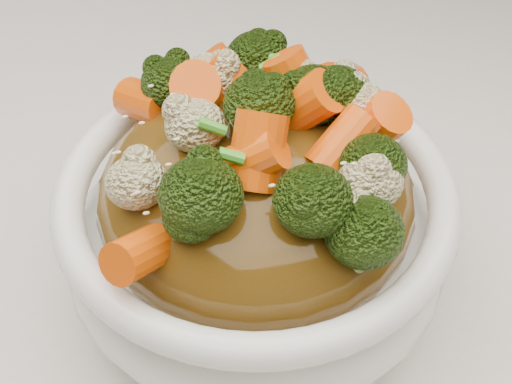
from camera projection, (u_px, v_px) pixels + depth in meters
name	position (u px, v px, depth m)	size (l,w,h in m)	color
tablecloth	(161.00, 291.00, 0.47)	(1.20, 0.80, 0.04)	silver
bowl	(256.00, 232.00, 0.42)	(0.22, 0.22, 0.09)	white
sauce_base	(256.00, 196.00, 0.40)	(0.18, 0.18, 0.10)	#51340D
carrots	(256.00, 105.00, 0.35)	(0.18, 0.18, 0.05)	#E95307
broccoli	(256.00, 107.00, 0.35)	(0.18, 0.18, 0.05)	black
cauliflower	(256.00, 110.00, 0.35)	(0.18, 0.18, 0.04)	beige
scallions	(256.00, 104.00, 0.35)	(0.13, 0.13, 0.02)	#3C9823
sesame_seeds	(256.00, 104.00, 0.35)	(0.16, 0.16, 0.01)	beige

